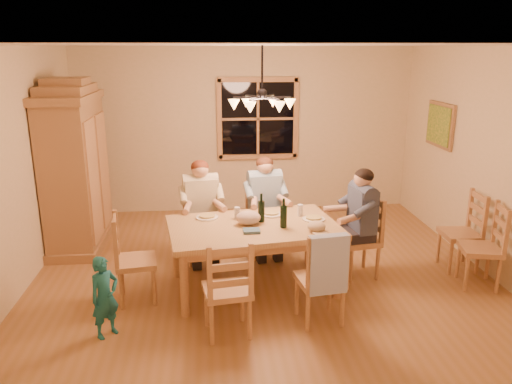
{
  "coord_description": "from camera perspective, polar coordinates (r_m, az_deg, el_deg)",
  "views": [
    {
      "loc": [
        -0.62,
        -5.68,
        2.67
      ],
      "look_at": [
        -0.06,
        0.1,
        0.99
      ],
      "focal_mm": 35.0,
      "sensor_mm": 36.0,
      "label": 1
    }
  ],
  "objects": [
    {
      "name": "cloth_bundle",
      "position": [
        5.6,
        -0.89,
        -2.96
      ],
      "size": [
        0.28,
        0.22,
        0.15
      ],
      "primitive_type": "ellipsoid",
      "color": "tan",
      "rests_on": "dining_table"
    },
    {
      "name": "ceiling",
      "position": [
        5.71,
        0.72,
        16.46
      ],
      "size": [
        5.5,
        5.0,
        0.02
      ],
      "primitive_type": "cube",
      "color": "white",
      "rests_on": "wall_back"
    },
    {
      "name": "plate_slate",
      "position": [
        5.8,
        6.6,
        -3.11
      ],
      "size": [
        0.26,
        0.26,
        0.02
      ],
      "primitive_type": "cylinder",
      "color": "white",
      "rests_on": "dining_table"
    },
    {
      "name": "plate_woman",
      "position": [
        5.84,
        -5.6,
        -2.91
      ],
      "size": [
        0.26,
        0.26,
        0.02
      ],
      "primitive_type": "cylinder",
      "color": "white",
      "rests_on": "dining_table"
    },
    {
      "name": "child",
      "position": [
        5.02,
        -16.89,
        -11.4
      ],
      "size": [
        0.35,
        0.35,
        0.81
      ],
      "primitive_type": "imported",
      "rotation": [
        0.0,
        0.0,
        0.77
      ],
      "color": "#1B6A79",
      "rests_on": "floor"
    },
    {
      "name": "chair_end_right",
      "position": [
        6.18,
        11.61,
        -6.71
      ],
      "size": [
        0.48,
        0.5,
        0.99
      ],
      "rotation": [
        0.0,
        0.0,
        1.71
      ],
      "color": "#A07846",
      "rests_on": "floor"
    },
    {
      "name": "chair_spare_back",
      "position": [
        6.73,
        22.12,
        -5.68
      ],
      "size": [
        0.44,
        0.46,
        0.99
      ],
      "rotation": [
        0.0,
        0.0,
        1.53
      ],
      "color": "#A07846",
      "rests_on": "floor"
    },
    {
      "name": "chair_spare_front",
      "position": [
        6.35,
        24.07,
        -7.22
      ],
      "size": [
        0.51,
        0.52,
        0.99
      ],
      "rotation": [
        0.0,
        0.0,
        1.35
      ],
      "color": "#A07846",
      "rests_on": "floor"
    },
    {
      "name": "wine_glass_b",
      "position": [
        5.9,
        5.06,
        -2.09
      ],
      "size": [
        0.06,
        0.06,
        0.14
      ],
      "primitive_type": "cylinder",
      "color": "silver",
      "rests_on": "dining_table"
    },
    {
      "name": "cap",
      "position": [
        5.44,
        6.92,
        -3.9
      ],
      "size": [
        0.2,
        0.2,
        0.11
      ],
      "primitive_type": "ellipsoid",
      "color": "tan",
      "rests_on": "dining_table"
    },
    {
      "name": "chair_far_right",
      "position": [
        6.65,
        0.99,
        -4.7
      ],
      "size": [
        0.5,
        0.48,
        0.99
      ],
      "rotation": [
        0.0,
        0.0,
        3.28
      ],
      "color": "#A07846",
      "rests_on": "floor"
    },
    {
      "name": "window",
      "position": [
        8.26,
        0.21,
        8.37
      ],
      "size": [
        1.3,
        0.06,
        1.3
      ],
      "color": "black",
      "rests_on": "wall_back"
    },
    {
      "name": "napkin",
      "position": [
        5.38,
        -0.51,
        -4.46
      ],
      "size": [
        0.2,
        0.16,
        0.03
      ],
      "primitive_type": "cube",
      "rotation": [
        0.0,
        0.0,
        0.14
      ],
      "color": "#45677F",
      "rests_on": "dining_table"
    },
    {
      "name": "chair_near_right",
      "position": [
        5.14,
        7.26,
        -11.41
      ],
      "size": [
        0.5,
        0.48,
        0.99
      ],
      "rotation": [
        0.0,
        0.0,
        0.14
      ],
      "color": "#A07846",
      "rests_on": "floor"
    },
    {
      "name": "wall_right",
      "position": [
        6.73,
        24.67,
        3.37
      ],
      "size": [
        0.02,
        5.0,
        2.7
      ],
      "primitive_type": "cube",
      "color": "beige",
      "rests_on": "floor"
    },
    {
      "name": "adult_plaid_man",
      "position": [
        6.48,
        1.01,
        -0.25
      ],
      "size": [
        0.44,
        0.47,
        0.87
      ],
      "rotation": [
        0.0,
        0.0,
        3.28
      ],
      "color": "teal",
      "rests_on": "floor"
    },
    {
      "name": "chandelier",
      "position": [
        5.74,
        0.7,
        10.23
      ],
      "size": [
        0.77,
        0.68,
        0.71
      ],
      "color": "black",
      "rests_on": "ceiling"
    },
    {
      "name": "wine_bottle_a",
      "position": [
        5.66,
        0.61,
        -1.8
      ],
      "size": [
        0.08,
        0.08,
        0.33
      ],
      "primitive_type": "cylinder",
      "color": "black",
      "rests_on": "dining_table"
    },
    {
      "name": "adult_slate_man",
      "position": [
        6.0,
        11.9,
        -1.97
      ],
      "size": [
        0.47,
        0.44,
        0.87
      ],
      "rotation": [
        0.0,
        0.0,
        1.71
      ],
      "color": "#3D4861",
      "rests_on": "floor"
    },
    {
      "name": "wine_glass_a",
      "position": [
        5.78,
        -2.17,
        -2.41
      ],
      "size": [
        0.06,
        0.06,
        0.14
      ],
      "primitive_type": "cylinder",
      "color": "silver",
      "rests_on": "dining_table"
    },
    {
      "name": "wine_bottle_b",
      "position": [
        5.49,
        3.17,
        -2.41
      ],
      "size": [
        0.08,
        0.08,
        0.33
      ],
      "primitive_type": "cylinder",
      "color": "black",
      "rests_on": "dining_table"
    },
    {
      "name": "chair_end_left",
      "position": [
        5.64,
        -13.44,
        -9.12
      ],
      "size": [
        0.48,
        0.5,
        0.99
      ],
      "rotation": [
        0.0,
        0.0,
        -1.43
      ],
      "color": "#A07846",
      "rests_on": "floor"
    },
    {
      "name": "painting",
      "position": [
        7.72,
        20.28,
        7.2
      ],
      "size": [
        0.06,
        0.78,
        0.64
      ],
      "color": "olive",
      "rests_on": "wall_right"
    },
    {
      "name": "wall_back",
      "position": [
        8.31,
        -1.2,
        7.01
      ],
      "size": [
        5.5,
        0.02,
        2.7
      ],
      "primitive_type": "cube",
      "color": "beige",
      "rests_on": "floor"
    },
    {
      "name": "plate_plaid",
      "position": [
        5.93,
        1.75,
        -2.56
      ],
      "size": [
        0.26,
        0.26,
        0.02
      ],
      "primitive_type": "cylinder",
      "color": "white",
      "rests_on": "dining_table"
    },
    {
      "name": "adult_woman",
      "position": [
        6.33,
        -6.31,
        -0.75
      ],
      "size": [
        0.44,
        0.47,
        0.87
      ],
      "rotation": [
        0.0,
        0.0,
        3.28
      ],
      "color": "beige",
      "rests_on": "floor"
    },
    {
      "name": "towel",
      "position": [
        4.81,
        8.23,
        -8.21
      ],
      "size": [
        0.39,
        0.15,
        0.58
      ],
      "primitive_type": "cube",
      "rotation": [
        0.0,
        0.0,
        0.14
      ],
      "color": "#9DB0D5",
      "rests_on": "chair_near_right"
    },
    {
      "name": "chair_far_left",
      "position": [
        6.5,
        -6.17,
        -5.29
      ],
      "size": [
        0.5,
        0.48,
        0.99
      ],
      "rotation": [
        0.0,
        0.0,
        3.28
      ],
      "color": "#A07846",
      "rests_on": "floor"
    },
    {
      "name": "wall_left",
      "position": [
        6.21,
        -25.48,
        2.29
      ],
      "size": [
        0.02,
        5.0,
        2.7
      ],
      "primitive_type": "cube",
      "color": "beige",
      "rests_on": "floor"
    },
    {
      "name": "dining_table",
      "position": [
        5.64,
        -0.3,
        -4.73
      ],
      "size": [
        2.02,
        1.4,
        0.76
      ],
      "rotation": [
        0.0,
        0.0,
        0.14
      ],
      "color": "#AA7E4B",
      "rests_on": "floor"
    },
    {
      "name": "floor",
      "position": [
        6.31,
        0.63,
        -8.9
      ],
      "size": [
        5.5,
        5.5,
        0.0
      ],
      "primitive_type": "plane",
      "color": "olive",
      "rests_on": "ground"
    },
    {
      "name": "armoire",
      "position": [
        7.19,
        -19.91,
        2.21
      ],
      "size": [
        0.66,
        1.4,
        2.3
      ],
      "color": "olive",
      "rests_on": "floor"
    },
    {
      "name": "chair_near_left",
      "position": [
        4.91,
        -3.29,
        -12.69
      ],
      "size": [
        0.5,
        0.48,
        0.99
      ],
      "rotation": [
        0.0,
        0.0,
        0.14
      ],
      "color": "#A07846",
      "rests_on": "floor"
    }
  ]
}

